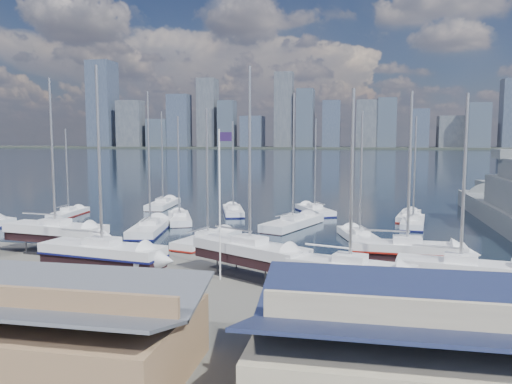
# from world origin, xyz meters

# --- Properties ---
(ground) EXTENTS (1400.00, 1400.00, 0.00)m
(ground) POSITION_xyz_m (0.00, -10.00, 0.00)
(ground) COLOR #605E59
(ground) RESTS_ON ground
(water) EXTENTS (1400.00, 600.00, 0.40)m
(water) POSITION_xyz_m (0.00, 300.00, -0.15)
(water) COLOR #1B2B3F
(water) RESTS_ON ground
(far_shore) EXTENTS (1400.00, 80.00, 2.20)m
(far_shore) POSITION_xyz_m (0.00, 560.00, 1.10)
(far_shore) COLOR #2D332D
(far_shore) RESTS_ON ground
(skyline) EXTENTS (639.14, 43.80, 107.69)m
(skyline) POSITION_xyz_m (-7.83, 553.76, 39.09)
(skyline) COLOR #475166
(skyline) RESTS_ON far_shore
(shed_grey) EXTENTS (12.60, 8.40, 4.17)m
(shed_grey) POSITION_xyz_m (0.00, -26.00, 2.15)
(shed_grey) COLOR #8C6B4C
(shed_grey) RESTS_ON ground
(shed_blue) EXTENTS (13.65, 9.45, 4.71)m
(shed_blue) POSITION_xyz_m (16.00, -26.00, 2.42)
(shed_blue) COLOR #BFB293
(shed_blue) RESTS_ON ground
(sailboat_cradle_2) EXTENTS (10.44, 4.17, 16.53)m
(sailboat_cradle_2) POSITION_xyz_m (-14.68, -3.60, 2.10)
(sailboat_cradle_2) COLOR #2D2D33
(sailboat_cradle_2) RESTS_ON ground
(sailboat_cradle_3) EXTENTS (10.47, 4.43, 16.36)m
(sailboat_cradle_3) POSITION_xyz_m (-5.80, -11.11, 2.09)
(sailboat_cradle_3) COLOR #2D2D33
(sailboat_cradle_3) RESTS_ON ground
(sailboat_cradle_4) EXTENTS (10.13, 7.43, 16.38)m
(sailboat_cradle_4) POSITION_xyz_m (5.27, -8.31, 2.10)
(sailboat_cradle_4) COLOR #2D2D33
(sailboat_cradle_4) RESTS_ON ground
(sailboat_cradle_5) EXTENTS (9.03, 4.78, 14.20)m
(sailboat_cradle_5) POSITION_xyz_m (13.03, -11.99, 1.98)
(sailboat_cradle_5) COLOR #2D2D33
(sailboat_cradle_5) RESTS_ON ground
(sailboat_cradle_6) EXTENTS (9.07, 2.94, 14.60)m
(sailboat_cradle_6) POSITION_xyz_m (17.46, -4.98, 2.00)
(sailboat_cradle_6) COLOR #2D2D33
(sailboat_cradle_6) RESTS_ON ground
(sailboat_cradle_7) EXTENTS (8.70, 3.79, 13.90)m
(sailboat_cradle_7) POSITION_xyz_m (20.45, -10.35, 1.97)
(sailboat_cradle_7) COLOR #2D2D33
(sailboat_cradle_7) RESTS_ON ground
(sailboat_moored_1) EXTENTS (3.17, 8.81, 12.91)m
(sailboat_moored_1) POSITION_xyz_m (-26.61, 17.74, 0.31)
(sailboat_moored_1) COLOR black
(sailboat_moored_1) RESTS_ON water
(sailboat_moored_2) EXTENTS (3.92, 10.81, 15.98)m
(sailboat_moored_2) POSITION_xyz_m (-16.85, 28.98, 0.32)
(sailboat_moored_2) COLOR black
(sailboat_moored_2) RESTS_ON water
(sailboat_moored_3) EXTENTS (5.17, 11.80, 17.06)m
(sailboat_moored_3) POSITION_xyz_m (-10.20, 8.37, 0.31)
(sailboat_moored_3) COLOR black
(sailboat_moored_3) RESTS_ON water
(sailboat_moored_4) EXTENTS (6.15, 9.91, 14.50)m
(sailboat_moored_4) POSITION_xyz_m (-9.36, 15.90, 0.32)
(sailboat_moored_4) COLOR black
(sailboat_moored_4) RESTS_ON water
(sailboat_moored_5) EXTENTS (5.36, 9.81, 14.13)m
(sailboat_moored_5) POSITION_xyz_m (-4.13, 24.28, 0.31)
(sailboat_moored_5) COLOR black
(sailboat_moored_5) RESTS_ON water
(sailboat_moored_6) EXTENTS (5.35, 10.19, 14.67)m
(sailboat_moored_6) POSITION_xyz_m (-1.69, 3.41, 0.31)
(sailboat_moored_6) COLOR black
(sailboat_moored_6) RESTS_ON water
(sailboat_moored_7) EXTENTS (7.00, 11.79, 17.21)m
(sailboat_moored_7) POSITION_xyz_m (5.83, 14.72, 0.32)
(sailboat_moored_7) COLOR black
(sailboat_moored_7) RESTS_ON water
(sailboat_moored_8) EXTENTS (6.79, 9.90, 14.52)m
(sailboat_moored_8) POSITION_xyz_m (7.52, 27.24, 0.31)
(sailboat_moored_8) COLOR black
(sailboat_moored_8) RESTS_ON water
(sailboat_moored_9) EXTENTS (5.19, 9.95, 14.46)m
(sailboat_moored_9) POSITION_xyz_m (13.88, 7.70, 0.32)
(sailboat_moored_9) COLOR black
(sailboat_moored_9) RESTS_ON water
(sailboat_moored_10) EXTENTS (4.05, 9.89, 14.36)m
(sailboat_moored_10) POSITION_xyz_m (20.55, 18.99, 0.31)
(sailboat_moored_10) COLOR black
(sailboat_moored_10) RESTS_ON water
(sailboat_moored_11) EXTENTS (4.24, 9.29, 13.41)m
(sailboat_moored_11) POSITION_xyz_m (20.58, 24.24, 0.31)
(sailboat_moored_11) COLOR black
(sailboat_moored_11) RESTS_ON water
(car_b) EXTENTS (5.20, 2.76, 1.63)m
(car_b) POSITION_xyz_m (-5.16, -20.32, 0.81)
(car_b) COLOR gray
(car_b) RESTS_ON ground
(car_c) EXTENTS (4.39, 5.78, 1.46)m
(car_c) POSITION_xyz_m (-2.31, -19.86, 0.73)
(car_c) COLOR gray
(car_c) RESTS_ON ground
(car_d) EXTENTS (3.01, 5.55, 1.53)m
(car_d) POSITION_xyz_m (9.62, -19.97, 0.76)
(car_d) COLOR gray
(car_d) RESTS_ON ground
(flagpole) EXTENTS (1.03, 0.12, 11.64)m
(flagpole) POSITION_xyz_m (3.19, -9.28, 6.68)
(flagpole) COLOR white
(flagpole) RESTS_ON ground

